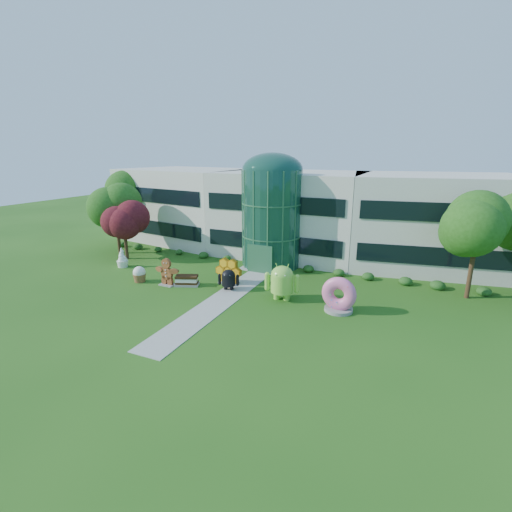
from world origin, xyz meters
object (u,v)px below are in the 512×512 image
at_px(android_green, 282,280).
at_px(gingerbread, 167,272).
at_px(android_black, 229,278).
at_px(donut, 339,294).

bearing_deg(android_green, gingerbread, 175.01).
distance_m(android_green, android_black, 4.95).
bearing_deg(donut, android_black, -179.48).
bearing_deg(gingerbread, android_black, 13.67).
distance_m(android_black, gingerbread, 5.68).
bearing_deg(donut, android_green, 178.88).
height_order(donut, gingerbread, donut).
bearing_deg(android_black, android_green, -18.84).
bearing_deg(donut, gingerbread, -173.93).
bearing_deg(android_green, android_black, 167.83).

